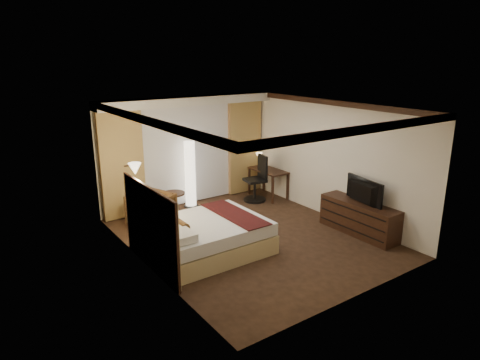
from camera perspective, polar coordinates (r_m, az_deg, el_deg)
floor at (r=8.95m, az=1.49°, el=-7.68°), size 4.50×5.50×0.01m
ceiling at (r=8.23m, az=1.63°, el=9.76°), size 4.50×5.50×0.01m
back_wall at (r=10.76m, az=-7.23°, el=3.90°), size 4.50×0.02×2.70m
left_wall at (r=7.43m, az=-12.54°, el=-2.04°), size 0.02×5.50×2.70m
right_wall at (r=9.96m, az=12.02°, el=2.67°), size 0.02×5.50×2.70m
crown_molding at (r=8.24m, az=1.62°, el=9.35°), size 4.50×5.50×0.12m
soffit at (r=10.34m, az=-6.82°, el=10.44°), size 4.50×0.50×0.20m
curtain_sheer at (r=10.71m, az=-7.01°, el=3.31°), size 2.48×0.04×2.45m
curtain_left_drape at (r=9.99m, az=-15.46°, el=1.89°), size 1.00×0.14×2.45m
curtain_right_drape at (r=11.54m, az=0.60°, el=4.37°), size 1.00×0.14×2.45m
wall_sconce at (r=8.13m, az=-13.83°, el=1.45°), size 0.24×0.24×0.24m
bed at (r=8.23m, az=-4.51°, el=-7.53°), size 2.18×1.70×0.64m
headboard at (r=7.61m, az=-11.77°, el=-6.36°), size 0.12×2.00×1.50m
armchair at (r=9.54m, az=-11.78°, el=-3.77°), size 1.00×1.03×0.84m
side_table at (r=10.15m, az=-8.76°, el=-3.19°), size 0.51×0.51×0.56m
floor_lamp at (r=10.53m, az=-6.66°, el=0.75°), size 0.35×0.35×1.66m
desk at (r=11.34m, az=3.75°, el=-0.44°), size 0.55×1.10×0.75m
desk_lamp at (r=11.50m, az=2.56°, el=2.63°), size 0.18×0.18×0.34m
office_chair at (r=10.96m, az=2.00°, el=0.20°), size 0.66×0.66×1.20m
dresser at (r=9.37m, az=15.58°, el=-4.89°), size 0.50×1.77×0.69m
television at (r=9.14m, az=15.76°, el=-1.16°), size 0.77×1.13×0.14m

